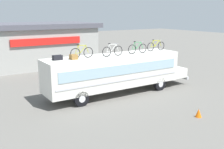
{
  "coord_description": "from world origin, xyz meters",
  "views": [
    {
      "loc": [
        -10.17,
        -15.69,
        5.84
      ],
      "look_at": [
        -0.18,
        0.0,
        1.49
      ],
      "focal_mm": 42.55,
      "sensor_mm": 36.0,
      "label": 1
    }
  ],
  "objects_px": {
    "rooftop_bicycle_2": "(113,51)",
    "rooftop_bicycle_3": "(137,48)",
    "bus": "(117,71)",
    "rooftop_bicycle_4": "(156,46)",
    "traffic_cone": "(199,113)",
    "rooftop_bicycle_1": "(82,52)",
    "luggage_bag_2": "(74,57)",
    "luggage_bag_1": "(57,58)"
  },
  "relations": [
    {
      "from": "rooftop_bicycle_2",
      "to": "rooftop_bicycle_4",
      "type": "distance_m",
      "value": 4.38
    },
    {
      "from": "bus",
      "to": "rooftop_bicycle_3",
      "type": "xyz_separation_m",
      "value": [
        1.67,
        -0.25,
        1.56
      ]
    },
    {
      "from": "rooftop_bicycle_4",
      "to": "traffic_cone",
      "type": "relative_size",
      "value": 3.55
    },
    {
      "from": "rooftop_bicycle_1",
      "to": "traffic_cone",
      "type": "xyz_separation_m",
      "value": [
        4.17,
        -6.39,
        -3.02
      ]
    },
    {
      "from": "luggage_bag_1",
      "to": "rooftop_bicycle_4",
      "type": "xyz_separation_m",
      "value": [
        8.15,
        -0.18,
        0.23
      ]
    },
    {
      "from": "luggage_bag_2",
      "to": "rooftop_bicycle_2",
      "type": "distance_m",
      "value": 2.85
    },
    {
      "from": "luggage_bag_1",
      "to": "rooftop_bicycle_4",
      "type": "distance_m",
      "value": 8.16
    },
    {
      "from": "rooftop_bicycle_3",
      "to": "luggage_bag_1",
      "type": "bearing_deg",
      "value": 174.67
    },
    {
      "from": "rooftop_bicycle_1",
      "to": "bus",
      "type": "bearing_deg",
      "value": -1.34
    },
    {
      "from": "bus",
      "to": "rooftop_bicycle_3",
      "type": "relative_size",
      "value": 6.96
    },
    {
      "from": "luggage_bag_1",
      "to": "rooftop_bicycle_2",
      "type": "relative_size",
      "value": 0.36
    },
    {
      "from": "luggage_bag_2",
      "to": "rooftop_bicycle_3",
      "type": "height_order",
      "value": "rooftop_bicycle_3"
    },
    {
      "from": "luggage_bag_1",
      "to": "luggage_bag_2",
      "type": "distance_m",
      "value": 1.03
    },
    {
      "from": "rooftop_bicycle_1",
      "to": "luggage_bag_2",
      "type": "bearing_deg",
      "value": -171.41
    },
    {
      "from": "rooftop_bicycle_1",
      "to": "rooftop_bicycle_4",
      "type": "height_order",
      "value": "rooftop_bicycle_1"
    },
    {
      "from": "bus",
      "to": "rooftop_bicycle_4",
      "type": "relative_size",
      "value": 6.62
    },
    {
      "from": "rooftop_bicycle_1",
      "to": "rooftop_bicycle_4",
      "type": "xyz_separation_m",
      "value": [
        6.54,
        0.06,
        -0.01
      ]
    },
    {
      "from": "bus",
      "to": "luggage_bag_1",
      "type": "height_order",
      "value": "luggage_bag_1"
    },
    {
      "from": "rooftop_bicycle_1",
      "to": "traffic_cone",
      "type": "distance_m",
      "value": 8.21
    },
    {
      "from": "luggage_bag_2",
      "to": "rooftop_bicycle_3",
      "type": "bearing_deg",
      "value": -2.48
    },
    {
      "from": "rooftop_bicycle_2",
      "to": "rooftop_bicycle_3",
      "type": "distance_m",
      "value": 2.22
    },
    {
      "from": "luggage_bag_1",
      "to": "rooftop_bicycle_2",
      "type": "height_order",
      "value": "rooftop_bicycle_2"
    },
    {
      "from": "bus",
      "to": "rooftop_bicycle_2",
      "type": "height_order",
      "value": "rooftop_bicycle_2"
    },
    {
      "from": "rooftop_bicycle_4",
      "to": "traffic_cone",
      "type": "height_order",
      "value": "rooftop_bicycle_4"
    },
    {
      "from": "luggage_bag_1",
      "to": "traffic_cone",
      "type": "height_order",
      "value": "luggage_bag_1"
    },
    {
      "from": "traffic_cone",
      "to": "rooftop_bicycle_4",
      "type": "bearing_deg",
      "value": 69.88
    },
    {
      "from": "bus",
      "to": "rooftop_bicycle_4",
      "type": "xyz_separation_m",
      "value": [
        3.81,
        0.13,
        1.55
      ]
    },
    {
      "from": "rooftop_bicycle_3",
      "to": "traffic_cone",
      "type": "xyz_separation_m",
      "value": [
        -0.22,
        -6.08,
        -3.02
      ]
    },
    {
      "from": "rooftop_bicycle_3",
      "to": "rooftop_bicycle_4",
      "type": "bearing_deg",
      "value": 10.08
    },
    {
      "from": "rooftop_bicycle_2",
      "to": "rooftop_bicycle_3",
      "type": "xyz_separation_m",
      "value": [
        2.22,
        0.05,
        0.0
      ]
    },
    {
      "from": "rooftop_bicycle_1",
      "to": "traffic_cone",
      "type": "bearing_deg",
      "value": -56.86
    },
    {
      "from": "rooftop_bicycle_2",
      "to": "bus",
      "type": "bearing_deg",
      "value": 28.52
    },
    {
      "from": "luggage_bag_2",
      "to": "rooftop_bicycle_1",
      "type": "height_order",
      "value": "rooftop_bicycle_1"
    },
    {
      "from": "bus",
      "to": "rooftop_bicycle_3",
      "type": "height_order",
      "value": "rooftop_bicycle_3"
    },
    {
      "from": "bus",
      "to": "rooftop_bicycle_2",
      "type": "xyz_separation_m",
      "value": [
        -0.55,
        -0.3,
        1.56
      ]
    },
    {
      "from": "bus",
      "to": "rooftop_bicycle_3",
      "type": "distance_m",
      "value": 2.29
    },
    {
      "from": "rooftop_bicycle_4",
      "to": "traffic_cone",
      "type": "bearing_deg",
      "value": -110.12
    },
    {
      "from": "luggage_bag_2",
      "to": "rooftop_bicycle_2",
      "type": "relative_size",
      "value": 0.28
    },
    {
      "from": "bus",
      "to": "traffic_cone",
      "type": "height_order",
      "value": "bus"
    },
    {
      "from": "rooftop_bicycle_2",
      "to": "luggage_bag_2",
      "type": "bearing_deg",
      "value": 174.62
    },
    {
      "from": "bus",
      "to": "traffic_cone",
      "type": "relative_size",
      "value": 23.5
    },
    {
      "from": "rooftop_bicycle_3",
      "to": "traffic_cone",
      "type": "relative_size",
      "value": 3.38
    }
  ]
}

